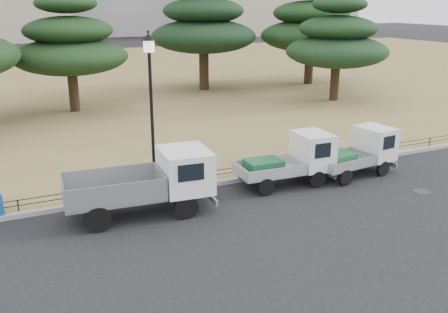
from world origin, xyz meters
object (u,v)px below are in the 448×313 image
truck_kei_front (292,160)px  street_lamp (151,87)px  truck_large (148,181)px  truck_kei_rear (359,152)px

truck_kei_front → street_lamp: (-4.95, 1.36, 2.91)m
truck_kei_front → street_lamp: bearing=167.3°
truck_large → truck_kei_rear: (8.72, 0.19, -0.22)m
truck_kei_front → truck_large: bearing=-173.6°
truck_kei_rear → street_lamp: bearing=161.9°
truck_large → truck_kei_front: size_ratio=1.30×
street_lamp → truck_kei_front: bearing=-15.4°
truck_large → truck_kei_rear: truck_large is taller
truck_kei_front → truck_kei_rear: truck_kei_front is taller
truck_large → street_lamp: (0.74, 1.73, 2.73)m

